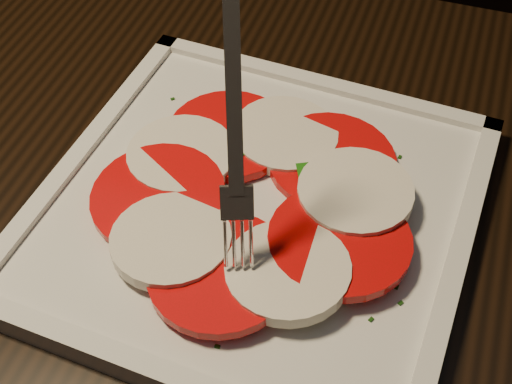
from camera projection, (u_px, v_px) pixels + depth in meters
table at (152, 321)px, 0.60m from camera, size 1.25×0.88×0.75m
plate at (256, 211)px, 0.55m from camera, size 0.36×0.36×0.01m
caprese_salad at (256, 197)px, 0.53m from camera, size 0.24×0.25×0.03m
fork at (234, 119)px, 0.44m from camera, size 0.05×0.08×0.18m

